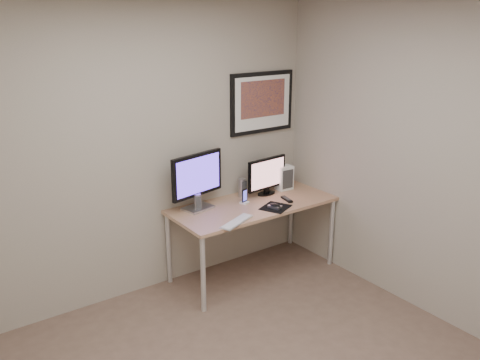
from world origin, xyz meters
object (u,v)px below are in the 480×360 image
(speaker_left, at_px, (198,202))
(fan_unit, at_px, (284,178))
(monitor_large, at_px, (197,179))
(speaker_right, at_px, (242,188))
(phone_dock, at_px, (244,196))
(monitor_tv, at_px, (267,175))
(desk, at_px, (253,210))
(framed_art, at_px, (262,102))
(keyboard, at_px, (237,222))

(speaker_left, height_order, fan_unit, fan_unit)
(speaker_left, bearing_deg, monitor_large, 73.26)
(speaker_right, distance_m, fan_unit, 0.49)
(monitor_large, distance_m, phone_dock, 0.51)
(monitor_tv, bearing_deg, phone_dock, -172.21)
(monitor_large, relative_size, fan_unit, 2.32)
(monitor_tv, bearing_deg, monitor_large, 170.42)
(desk, distance_m, speaker_right, 0.28)
(desk, distance_m, speaker_left, 0.57)
(speaker_left, relative_size, speaker_right, 0.87)
(framed_art, distance_m, keyboard, 1.31)
(desk, height_order, monitor_tv, monitor_tv)
(monitor_large, distance_m, fan_unit, 1.03)
(keyboard, xyz_separation_m, fan_unit, (0.91, 0.45, 0.12))
(monitor_tv, relative_size, fan_unit, 1.94)
(framed_art, bearing_deg, phone_dock, -146.14)
(phone_dock, bearing_deg, speaker_right, 44.10)
(desk, distance_m, framed_art, 1.07)
(speaker_right, xyz_separation_m, keyboard, (-0.42, -0.51, -0.09))
(speaker_left, height_order, keyboard, speaker_left)
(desk, xyz_separation_m, framed_art, (0.35, 0.33, 0.96))
(framed_art, bearing_deg, fan_unit, -45.97)
(desk, bearing_deg, monitor_large, 159.58)
(monitor_tv, relative_size, phone_dock, 3.30)
(framed_art, bearing_deg, desk, -136.54)
(desk, bearing_deg, speaker_right, 82.61)
(phone_dock, bearing_deg, monitor_tv, -3.81)
(fan_unit, bearing_deg, speaker_left, -177.07)
(monitor_large, bearing_deg, speaker_right, -8.08)
(framed_art, relative_size, phone_dock, 5.14)
(monitor_tv, relative_size, speaker_right, 2.58)
(monitor_large, bearing_deg, keyboard, -89.35)
(desk, bearing_deg, framed_art, 43.46)
(monitor_large, bearing_deg, phone_dock, -28.88)
(desk, xyz_separation_m, phone_dock, (-0.06, 0.05, 0.14))
(desk, bearing_deg, speaker_left, 164.36)
(fan_unit, bearing_deg, monitor_tv, -172.01)
(desk, distance_m, fan_unit, 0.57)
(framed_art, xyz_separation_m, monitor_tv, (-0.08, -0.20, -0.69))
(monitor_tv, bearing_deg, framed_art, 61.83)
(framed_art, xyz_separation_m, monitor_large, (-0.85, -0.15, -0.60))
(framed_art, height_order, monitor_tv, framed_art)
(speaker_left, distance_m, keyboard, 0.46)
(keyboard, bearing_deg, fan_unit, 3.15)
(desk, xyz_separation_m, keyboard, (-0.39, -0.29, 0.07))
(monitor_tv, distance_m, speaker_right, 0.28)
(framed_art, distance_m, speaker_right, 0.87)
(speaker_left, xyz_separation_m, phone_dock, (0.46, -0.09, -0.01))
(phone_dock, relative_size, fan_unit, 0.59)
(desk, bearing_deg, monitor_tv, 26.59)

